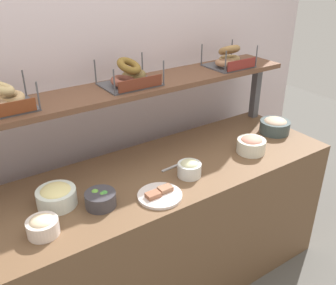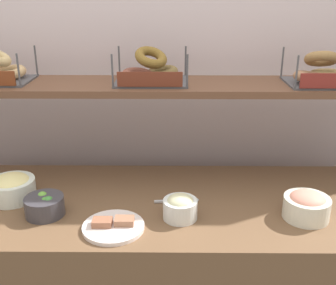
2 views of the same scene
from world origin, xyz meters
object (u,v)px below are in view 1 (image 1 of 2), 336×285
(bowl_egg_salad, at_px, (56,196))
(bagel_basket_everything, at_px, (229,59))
(bowl_tuna_salad, at_px, (275,125))
(bagel_basket_plain, at_px, (1,100))
(serving_spoon_near_plate, at_px, (179,164))
(serving_plate_white, at_px, (160,195))
(bagel_basket_cinnamon_raisin, at_px, (130,77))
(bowl_scallion_spread, at_px, (189,168))
(bowl_lox_spread, at_px, (251,144))
(bowl_veggie_mix, at_px, (101,199))
(bowl_potato_salad, at_px, (43,226))

(bowl_egg_salad, relative_size, bagel_basket_everything, 0.66)
(bowl_tuna_salad, height_order, bagel_basket_plain, bagel_basket_plain)
(serving_spoon_near_plate, bearing_deg, bowl_tuna_salad, -0.18)
(serving_plate_white, distance_m, bagel_basket_cinnamon_raisin, 0.68)
(bowl_scallion_spread, bearing_deg, bowl_egg_salad, 168.14)
(bowl_lox_spread, bearing_deg, bagel_basket_cinnamon_raisin, 146.52)
(bowl_lox_spread, height_order, serving_spoon_near_plate, bowl_lox_spread)
(bagel_basket_cinnamon_raisin, height_order, bagel_basket_everything, bagel_basket_cinnamon_raisin)
(bowl_veggie_mix, height_order, serving_spoon_near_plate, bowl_veggie_mix)
(bowl_veggie_mix, distance_m, bagel_basket_plain, 0.65)
(bowl_tuna_salad, height_order, serving_plate_white, bowl_tuna_salad)
(bowl_tuna_salad, relative_size, bagel_basket_everything, 0.69)
(bowl_egg_salad, relative_size, serving_plate_white, 0.84)
(bowl_tuna_salad, xyz_separation_m, bowl_potato_salad, (-1.62, -0.15, -0.01))
(bagel_basket_everything, bearing_deg, bagel_basket_cinnamon_raisin, 178.24)
(bowl_veggie_mix, xyz_separation_m, serving_plate_white, (0.27, -0.10, -0.03))
(bowl_lox_spread, height_order, bagel_basket_cinnamon_raisin, bagel_basket_cinnamon_raisin)
(bowl_lox_spread, height_order, bowl_egg_salad, same)
(bowl_egg_salad, xyz_separation_m, serving_spoon_near_plate, (0.71, -0.02, -0.05))
(serving_plate_white, relative_size, bagel_basket_cinnamon_raisin, 0.72)
(bowl_scallion_spread, distance_m, bagel_basket_everything, 0.83)
(bowl_tuna_salad, relative_size, bowl_veggie_mix, 1.33)
(bowl_scallion_spread, xyz_separation_m, bowl_egg_salad, (-0.69, 0.14, 0.01))
(bowl_scallion_spread, bearing_deg, bowl_potato_salad, -178.03)
(serving_spoon_near_plate, bearing_deg, bowl_veggie_mix, -169.08)
(bowl_tuna_salad, distance_m, bowl_egg_salad, 1.50)
(bowl_potato_salad, height_order, bagel_basket_plain, bagel_basket_plain)
(bowl_egg_salad, distance_m, bagel_basket_plain, 0.52)
(serving_plate_white, height_order, bagel_basket_plain, bagel_basket_plain)
(bagel_basket_everything, bearing_deg, serving_plate_white, -151.21)
(bowl_tuna_salad, relative_size, bowl_egg_salad, 1.05)
(bowl_tuna_salad, bearing_deg, bagel_basket_plain, 169.61)
(serving_spoon_near_plate, bearing_deg, bowl_lox_spread, -14.10)
(bowl_lox_spread, bearing_deg, bowl_potato_salad, -178.43)
(bowl_tuna_salad, distance_m, bagel_basket_cinnamon_raisin, 1.07)
(bowl_veggie_mix, xyz_separation_m, bagel_basket_everything, (1.11, 0.36, 0.44))
(bowl_lox_spread, distance_m, bowl_tuna_salad, 0.36)
(serving_plate_white, bearing_deg, bagel_basket_everything, 28.79)
(bowl_potato_salad, height_order, bagel_basket_cinnamon_raisin, bagel_basket_cinnamon_raisin)
(bagel_basket_cinnamon_raisin, bearing_deg, bowl_potato_salad, -147.82)
(bagel_basket_plain, bearing_deg, bowl_veggie_mix, -54.74)
(bowl_egg_salad, xyz_separation_m, bagel_basket_everything, (1.28, 0.24, 0.43))
(bowl_tuna_salad, bearing_deg, bagel_basket_cinnamon_raisin, 163.14)
(bowl_scallion_spread, distance_m, bowl_veggie_mix, 0.52)
(bowl_potato_salad, bearing_deg, bowl_lox_spread, 1.57)
(serving_plate_white, bearing_deg, bagel_basket_cinnamon_raisin, 76.11)
(bowl_egg_salad, height_order, bagel_basket_everything, bagel_basket_everything)
(bowl_veggie_mix, xyz_separation_m, bagel_basket_plain, (-0.28, 0.40, 0.44))
(serving_plate_white, bearing_deg, bagel_basket_plain, 138.37)
(bowl_scallion_spread, relative_size, bowl_egg_salad, 0.68)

